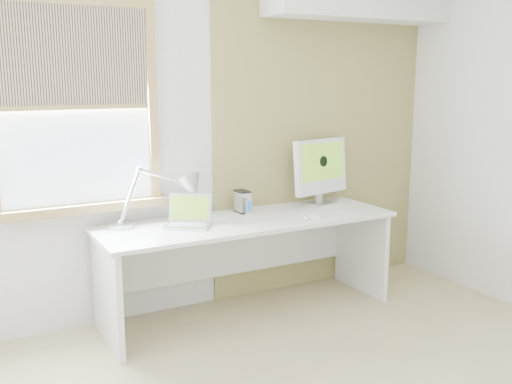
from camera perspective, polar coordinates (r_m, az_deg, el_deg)
room at (r=2.92m, az=9.90°, el=2.26°), size 4.04×3.54×2.64m
accent_wall at (r=4.90m, az=6.48°, el=5.92°), size 2.00×0.02×2.60m
window at (r=4.05m, az=-17.33°, el=7.87°), size 1.20×0.14×1.42m
desk at (r=4.33m, az=-1.13°, el=-5.01°), size 2.20×0.70×0.73m
desk_lamp at (r=4.14m, az=-7.62°, el=0.00°), size 0.73×0.29×0.42m
laptop at (r=4.07m, az=-6.64°, el=-2.56°), size 0.39×0.37×0.21m
phone_dock at (r=4.34m, az=-0.67°, el=-1.85°), size 0.08×0.08×0.12m
external_drive at (r=4.42m, az=-1.36°, el=-0.94°), size 0.09×0.14×0.17m
imac at (r=4.72m, az=6.35°, el=2.38°), size 0.55×0.23×0.53m
keyboard at (r=4.44m, az=7.83°, el=-2.00°), size 0.44×0.17×0.02m
mouse at (r=4.23m, az=4.91°, el=-2.54°), size 0.08×0.10×0.03m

